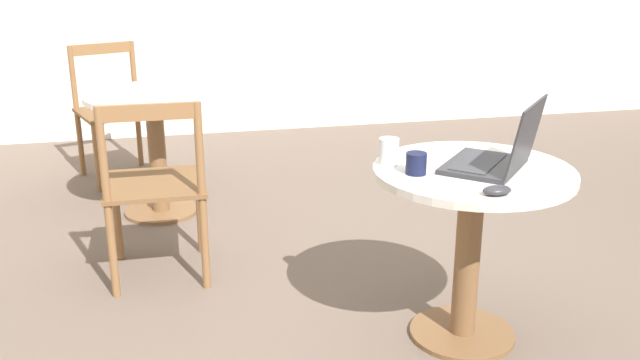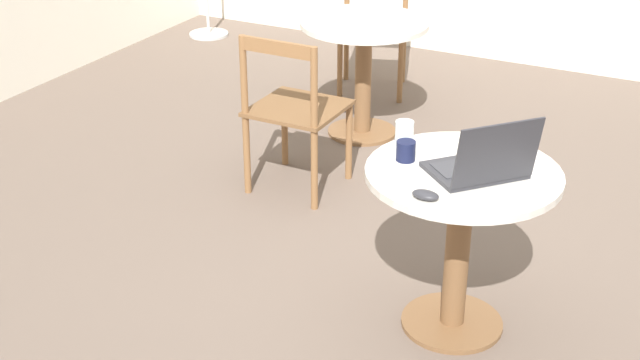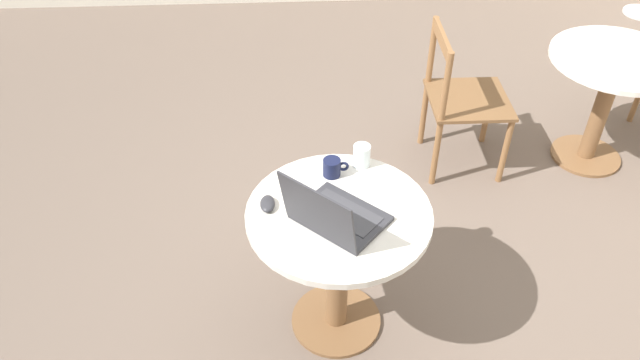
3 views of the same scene
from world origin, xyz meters
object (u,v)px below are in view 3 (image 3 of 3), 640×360
object	(u,v)px
drinking_glass	(362,156)
mouse	(268,204)
cafe_table_near	(338,244)
laptop	(334,215)
mug	(332,167)
cafe_table_mid	(610,85)
chair_mid_left	(461,100)

from	to	relation	value
drinking_glass	mouse	bearing A→B (deg)	-148.43
cafe_table_near	laptop	xyz separation A→B (m)	(-0.03, -0.07, 0.24)
laptop	mug	distance (m)	0.31
cafe_table_mid	chair_mid_left	distance (m)	0.85
cafe_table_mid	mouse	size ratio (longest dim) A/B	7.51
chair_mid_left	laptop	world-z (taller)	laptop
laptop	mouse	bearing A→B (deg)	154.91
mouse	cafe_table_near	bearing A→B (deg)	-9.20
laptop	mouse	world-z (taller)	laptop
cafe_table_near	chair_mid_left	distance (m)	1.42
cafe_table_near	mug	xyz separation A→B (m)	(-0.01, 0.23, 0.22)
cafe_table_near	mouse	size ratio (longest dim) A/B	7.51
laptop	mouse	xyz separation A→B (m)	(-0.26, 0.12, -0.04)
cafe_table_mid	laptop	xyz separation A→B (m)	(-1.67, -1.24, 0.24)
mug	drinking_glass	bearing A→B (deg)	25.13
cafe_table_mid	laptop	distance (m)	2.09
mug	cafe_table_mid	bearing A→B (deg)	29.41
mouse	laptop	bearing A→B (deg)	-25.09
cafe_table_mid	drinking_glass	world-z (taller)	drinking_glass
cafe_table_near	cafe_table_mid	size ratio (longest dim) A/B	1.00
drinking_glass	chair_mid_left	bearing A→B (deg)	52.27
cafe_table_mid	laptop	world-z (taller)	laptop
cafe_table_near	mug	world-z (taller)	mug
chair_mid_left	cafe_table_near	bearing A→B (deg)	-124.28
mouse	drinking_glass	world-z (taller)	drinking_glass
cafe_table_near	chair_mid_left	bearing A→B (deg)	55.72
laptop	chair_mid_left	bearing A→B (deg)	56.43
mouse	drinking_glass	distance (m)	0.47
cafe_table_near	mouse	distance (m)	0.35
chair_mid_left	mouse	world-z (taller)	chair_mid_left
chair_mid_left	laptop	bearing A→B (deg)	-123.57
chair_mid_left	drinking_glass	size ratio (longest dim) A/B	8.64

